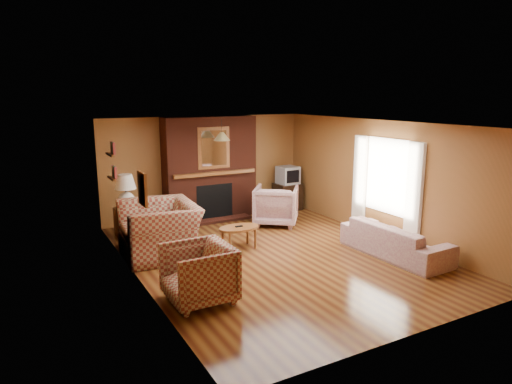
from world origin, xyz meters
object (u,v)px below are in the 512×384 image
plaid_loveseat (159,229)px  plaid_armchair (198,274)px  side_table (128,222)px  table_lamp (126,189)px  coffee_table (239,230)px  tv_stand (287,196)px  fireplace (210,169)px  crt_tv (288,175)px  floral_sofa (395,240)px  floral_armchair (276,205)px

plaid_loveseat → plaid_armchair: size_ratio=1.61×
side_table → table_lamp: bearing=180.0°
coffee_table → tv_stand: tv_stand is taller
fireplace → tv_stand: (2.05, -0.18, -0.85)m
crt_tv → tv_stand: bearing=90.0°
floral_sofa → tv_stand: size_ratio=3.10×
coffee_table → crt_tv: crt_tv is taller
table_lamp → fireplace: bearing=14.3°
plaid_armchair → crt_tv: crt_tv is taller
fireplace → floral_sofa: fireplace is taller
table_lamp → tv_stand: size_ratio=1.05×
plaid_armchair → side_table: 3.57m
crt_tv → floral_sofa: bearing=-92.2°
plaid_armchair → floral_sofa: 3.85m
floral_sofa → side_table: bearing=46.8°
floral_sofa → tv_stand: (0.15, 3.87, 0.03)m
plaid_armchair → floral_armchair: (3.02, 2.87, 0.02)m
floral_sofa → side_table: size_ratio=3.44×
coffee_table → side_table: (-1.68, 1.79, -0.07)m
plaid_armchair → coffee_table: size_ratio=1.15×
fireplace → floral_armchair: fireplace is taller
floral_armchair → table_lamp: size_ratio=1.37×
crt_tv → coffee_table: bearing=-139.2°
floral_sofa → crt_tv: (0.15, 3.87, 0.59)m
coffee_table → table_lamp: 2.53m
fireplace → tv_stand: 2.23m
plaid_loveseat → table_lamp: (-0.25, 1.40, 0.51)m
fireplace → side_table: (-2.10, -0.53, -0.88)m
plaid_armchair → table_lamp: (-0.15, 3.56, 0.58)m
fireplace → floral_sofa: size_ratio=1.15×
plaid_armchair → side_table: (-0.15, 3.56, -0.12)m
plaid_armchair → tv_stand: 5.60m
fireplace → side_table: size_ratio=3.97×
floral_sofa → tv_stand: bearing=-4.0°
plaid_loveseat → side_table: 1.44m
plaid_loveseat → coffee_table: 1.49m
floral_sofa → coffee_table: bearing=51.4°
floral_sofa → floral_armchair: bearing=14.5°
fireplace → floral_armchair: (1.07, -1.23, -0.74)m
side_table → tv_stand: (4.15, 0.35, 0.03)m
plaid_armchair → floral_armchair: bearing=133.3°
floral_armchair → tv_stand: (0.98, 1.05, -0.10)m
tv_stand → crt_tv: bearing=-89.8°
side_table → floral_armchair: bearing=-12.4°
plaid_armchair → coffee_table: bearing=139.0°
floral_sofa → table_lamp: size_ratio=2.95×
coffee_table → table_lamp: (-1.68, 1.79, 0.63)m
floral_sofa → floral_armchair: floral_armchair is taller
floral_armchair → tv_stand: floral_armchair is taller
fireplace → table_lamp: (-2.10, -0.53, -0.18)m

